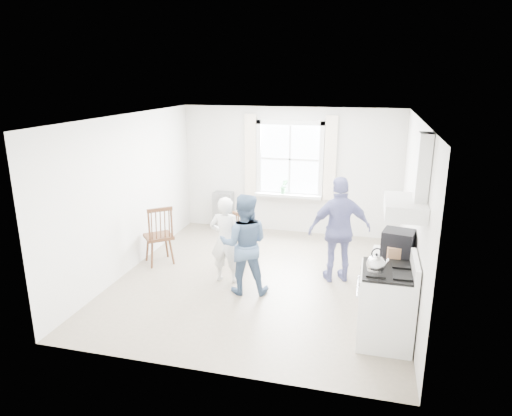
{
  "coord_description": "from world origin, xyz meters",
  "views": [
    {
      "loc": [
        1.61,
        -6.62,
        3.17
      ],
      "look_at": [
        -0.13,
        0.2,
        1.14
      ],
      "focal_mm": 32.0,
      "sensor_mm": 36.0,
      "label": 1
    }
  ],
  "objects": [
    {
      "name": "room_shell",
      "position": [
        0.0,
        0.0,
        1.3
      ],
      "size": [
        4.62,
        5.12,
        2.64
      ],
      "color": "gray",
      "rests_on": "ground"
    },
    {
      "name": "person_left",
      "position": [
        -0.52,
        -0.19,
        0.7
      ],
      "size": [
        0.52,
        0.52,
        1.4
      ],
      "primitive_type": "imported",
      "rotation": [
        0.0,
        0.0,
        3.17
      ],
      "color": "silver",
      "rests_on": "ground"
    },
    {
      "name": "gas_stove",
      "position": [
        1.91,
        -1.35,
        0.48
      ],
      "size": [
        0.68,
        0.76,
        1.12
      ],
      "color": "silver",
      "rests_on": "ground"
    },
    {
      "name": "windsor_chair_a",
      "position": [
        -1.82,
        0.15,
        0.65
      ],
      "size": [
        0.62,
        0.62,
        1.07
      ],
      "color": "#3F2314",
      "rests_on": "ground"
    },
    {
      "name": "kettle",
      "position": [
        1.75,
        -1.47,
        1.05
      ],
      "size": [
        0.22,
        0.22,
        0.31
      ],
      "color": "silver",
      "rests_on": "gas_stove"
    },
    {
      "name": "person_mid",
      "position": [
        -0.14,
        -0.48,
        0.77
      ],
      "size": [
        0.88,
        0.88,
        1.54
      ],
      "primitive_type": "imported",
      "rotation": [
        0.0,
        0.0,
        3.34
      ],
      "color": "#425A7B",
      "rests_on": "ground"
    },
    {
      "name": "low_cabinet",
      "position": [
        1.98,
        -0.65,
        0.45
      ],
      "size": [
        0.5,
        0.55,
        0.9
      ],
      "primitive_type": "cube",
      "color": "silver",
      "rests_on": "ground"
    },
    {
      "name": "window_assembly",
      "position": [
        0.0,
        2.45,
        1.46
      ],
      "size": [
        1.88,
        0.24,
        1.7
      ],
      "color": "white",
      "rests_on": "room_shell"
    },
    {
      "name": "stereo_stack",
      "position": [
        2.03,
        -0.72,
        1.07
      ],
      "size": [
        0.45,
        0.42,
        0.35
      ],
      "color": "black",
      "rests_on": "low_cabinet"
    },
    {
      "name": "person_right",
      "position": [
        1.21,
        0.29,
        0.85
      ],
      "size": [
        1.29,
        1.29,
        1.71
      ],
      "primitive_type": "imported",
      "rotation": [
        0.0,
        0.0,
        3.5
      ],
      "color": "navy",
      "rests_on": "ground"
    },
    {
      "name": "cardboard_box",
      "position": [
        2.01,
        -0.82,
        0.98
      ],
      "size": [
        0.29,
        0.23,
        0.17
      ],
      "primitive_type": "cube",
      "rotation": [
        0.0,
        0.0,
        0.19
      ],
      "color": "#A0724D",
      "rests_on": "low_cabinet"
    },
    {
      "name": "potted_plant",
      "position": [
        -0.09,
        2.36,
        1.0
      ],
      "size": [
        0.2,
        0.2,
        0.3
      ],
      "primitive_type": "imported",
      "rotation": [
        0.0,
        0.0,
        0.21
      ],
      "color": "#357740",
      "rests_on": "window_assembly"
    },
    {
      "name": "shelf_unit",
      "position": [
        -1.4,
        2.33,
        0.4
      ],
      "size": [
        0.4,
        0.3,
        0.8
      ],
      "primitive_type": "cube",
      "color": "slate",
      "rests_on": "ground"
    },
    {
      "name": "windsor_chair_b",
      "position": [
        -0.55,
        0.8,
        0.53
      ],
      "size": [
        0.51,
        0.5,
        0.87
      ],
      "color": "#3F2314",
      "rests_on": "ground"
    },
    {
      "name": "range_hood",
      "position": [
        2.07,
        -1.35,
        1.9
      ],
      "size": [
        0.45,
        0.76,
        0.94
      ],
      "color": "silver",
      "rests_on": "room_shell"
    }
  ]
}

